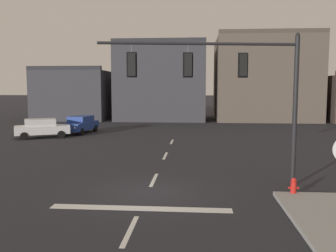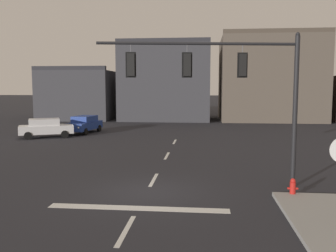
{
  "view_description": "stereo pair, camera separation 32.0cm",
  "coord_description": "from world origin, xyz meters",
  "px_view_note": "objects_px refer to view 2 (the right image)",
  "views": [
    {
      "loc": [
        1.95,
        -14.24,
        4.2
      ],
      "look_at": [
        0.6,
        2.61,
        2.44
      ],
      "focal_mm": 38.81,
      "sensor_mm": 36.0,
      "label": 1
    },
    {
      "loc": [
        2.27,
        -14.21,
        4.2
      ],
      "look_at": [
        0.6,
        2.61,
        2.44
      ],
      "focal_mm": 38.81,
      "sensor_mm": 36.0,
      "label": 2
    }
  ],
  "objects_px": {
    "signal_mast_near_side": "(231,79)",
    "car_lot_middle": "(46,128)",
    "car_lot_nearside": "(84,124)",
    "fire_hydrant": "(293,189)"
  },
  "relations": [
    {
      "from": "car_lot_nearside",
      "to": "car_lot_middle",
      "type": "distance_m",
      "value": 4.07
    },
    {
      "from": "fire_hydrant",
      "to": "car_lot_nearside",
      "type": "bearing_deg",
      "value": 127.69
    },
    {
      "from": "fire_hydrant",
      "to": "car_lot_middle",
      "type": "bearing_deg",
      "value": 137.35
    },
    {
      "from": "car_lot_nearside",
      "to": "signal_mast_near_side",
      "type": "bearing_deg",
      "value": -55.44
    },
    {
      "from": "fire_hydrant",
      "to": "signal_mast_near_side",
      "type": "bearing_deg",
      "value": 154.46
    },
    {
      "from": "car_lot_nearside",
      "to": "fire_hydrant",
      "type": "relative_size",
      "value": 6.17
    },
    {
      "from": "car_lot_middle",
      "to": "fire_hydrant",
      "type": "xyz_separation_m",
      "value": [
        16.86,
        -15.53,
        -0.53
      ]
    },
    {
      "from": "signal_mast_near_side",
      "to": "car_lot_nearside",
      "type": "bearing_deg",
      "value": 124.56
    },
    {
      "from": "car_lot_nearside",
      "to": "car_lot_middle",
      "type": "relative_size",
      "value": 0.98
    },
    {
      "from": "signal_mast_near_side",
      "to": "car_lot_middle",
      "type": "xyz_separation_m",
      "value": [
        -14.51,
        14.41,
        -3.71
      ]
    }
  ]
}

